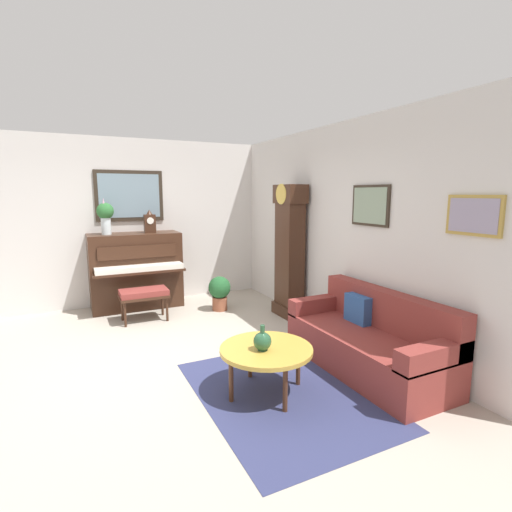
# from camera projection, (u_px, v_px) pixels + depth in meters

# --- Properties ---
(ground_plane) EXTENTS (6.40, 6.00, 0.10)m
(ground_plane) POSITION_uv_depth(u_px,v_px,m) (163.00, 362.00, 4.47)
(ground_plane) COLOR #B2A899
(wall_left) EXTENTS (0.13, 4.90, 2.80)m
(wall_left) POSITION_uv_depth(u_px,v_px,m) (126.00, 222.00, 6.54)
(wall_left) COLOR silver
(wall_left) RESTS_ON ground_plane
(wall_back) EXTENTS (5.30, 0.13, 2.80)m
(wall_back) POSITION_uv_depth(u_px,v_px,m) (335.00, 229.00, 5.26)
(wall_back) COLOR silver
(wall_back) RESTS_ON ground_plane
(area_rug) EXTENTS (2.10, 1.50, 0.01)m
(area_rug) POSITION_uv_depth(u_px,v_px,m) (283.00, 393.00, 3.68)
(area_rug) COLOR navy
(area_rug) RESTS_ON ground_plane
(piano) EXTENTS (0.87, 1.44, 1.25)m
(piano) POSITION_uv_depth(u_px,v_px,m) (136.00, 270.00, 6.37)
(piano) COLOR #3D2316
(piano) RESTS_ON ground_plane
(piano_bench) EXTENTS (0.42, 0.70, 0.48)m
(piano_bench) POSITION_uv_depth(u_px,v_px,m) (144.00, 294.00, 5.72)
(piano_bench) COLOR #3D2316
(piano_bench) RESTS_ON ground_plane
(grandfather_clock) EXTENTS (0.52, 0.34, 2.03)m
(grandfather_clock) POSITION_uv_depth(u_px,v_px,m) (289.00, 254.00, 5.91)
(grandfather_clock) COLOR #3D2316
(grandfather_clock) RESTS_ON ground_plane
(couch) EXTENTS (1.90, 0.80, 0.84)m
(couch) POSITION_uv_depth(u_px,v_px,m) (369.00, 341.00, 4.16)
(couch) COLOR maroon
(couch) RESTS_ON ground_plane
(coffee_table) EXTENTS (0.88, 0.88, 0.46)m
(coffee_table) POSITION_uv_depth(u_px,v_px,m) (266.00, 351.00, 3.63)
(coffee_table) COLOR gold
(coffee_table) RESTS_ON ground_plane
(mantel_clock) EXTENTS (0.13, 0.18, 0.38)m
(mantel_clock) POSITION_uv_depth(u_px,v_px,m) (150.00, 222.00, 6.35)
(mantel_clock) COLOR #3D2316
(mantel_clock) RESTS_ON piano
(flower_vase) EXTENTS (0.26, 0.26, 0.58)m
(flower_vase) POSITION_uv_depth(u_px,v_px,m) (105.00, 215.00, 6.04)
(flower_vase) COLOR silver
(flower_vase) RESTS_ON piano
(green_jug) EXTENTS (0.17, 0.17, 0.24)m
(green_jug) POSITION_uv_depth(u_px,v_px,m) (262.00, 341.00, 3.55)
(green_jug) COLOR #234C33
(green_jug) RESTS_ON coffee_table
(potted_plant) EXTENTS (0.36, 0.36, 0.56)m
(potted_plant) POSITION_uv_depth(u_px,v_px,m) (220.00, 291.00, 6.26)
(potted_plant) COLOR #935138
(potted_plant) RESTS_ON ground_plane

